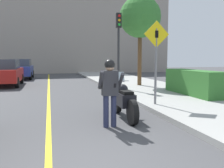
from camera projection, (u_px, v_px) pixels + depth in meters
name	position (u px, v px, depth m)	size (l,w,h in m)	color
sidewalk_curb	(206.00, 106.00, 8.82)	(4.40, 44.00, 0.15)	#9E9E99
road_center_line	(49.00, 104.00, 9.44)	(0.12, 36.00, 0.01)	yellow
building_backdrop	(53.00, 34.00, 28.41)	(28.00, 1.20, 9.09)	gray
motorcycle	(124.00, 101.00, 7.23)	(0.62, 2.21, 1.32)	black
person_biker	(110.00, 86.00, 6.24)	(0.59, 0.47, 1.72)	#282D4C
crossing_sign	(156.00, 55.00, 8.54)	(0.91, 0.08, 2.86)	slate
traffic_light	(119.00, 37.00, 13.16)	(0.26, 0.30, 3.95)	#2D2D30
hedge_row	(193.00, 82.00, 11.00)	(0.90, 3.51, 1.07)	#33702D
street_tree	(140.00, 17.00, 14.46)	(2.41, 2.41, 5.18)	brown
parked_car_red	(5.00, 72.00, 15.64)	(1.88, 4.20, 1.68)	black
parked_car_blue	(21.00, 69.00, 21.00)	(1.88, 4.20, 1.68)	black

